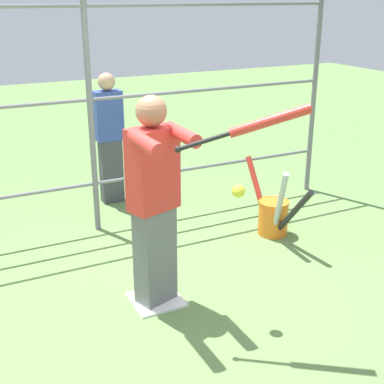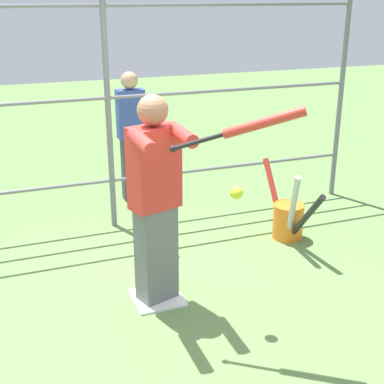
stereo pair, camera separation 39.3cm
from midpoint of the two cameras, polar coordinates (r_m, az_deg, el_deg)
ground_plane at (r=4.51m, az=-1.16°, el=-11.37°), size 24.00×24.00×0.00m
home_plate at (r=4.50m, az=-1.16°, el=-11.27°), size 0.40×0.40×0.02m
fence_backstop at (r=5.45m, az=-6.95°, el=9.91°), size 5.62×0.06×2.78m
batter at (r=4.08m, az=-1.18°, el=-0.50°), size 0.42×0.66×1.69m
baseball_bat_swinging at (r=3.44m, az=9.74°, el=6.91°), size 0.77×0.50×0.35m
softball_in_flight at (r=3.84m, az=7.71°, el=-0.14°), size 0.10×0.10×0.10m
bat_bucket at (r=5.56m, az=12.27°, el=-2.79°), size 0.37×1.07×0.82m
bystander_behind_fence at (r=6.37m, az=-4.72°, el=6.07°), size 0.32×0.20×1.54m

